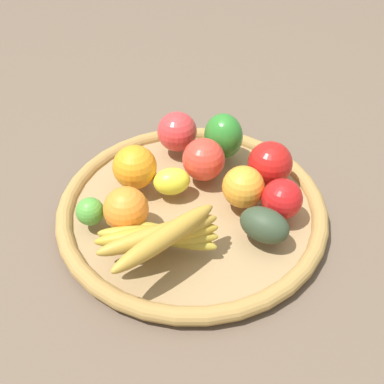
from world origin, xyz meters
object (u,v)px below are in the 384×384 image
Objects in this scene: bell_pepper at (223,136)px; banana_bunch at (160,235)px; orange_1 at (243,187)px; lime_0 at (90,213)px; apple_3 at (282,199)px; apple_2 at (177,132)px; orange_0 at (135,167)px; lemon_0 at (172,181)px; apple_1 at (204,159)px; apple_0 at (270,164)px; orange_2 at (126,209)px; avocado at (264,225)px.

banana_bunch is at bearing -56.49° from bell_pepper.
lime_0 is at bearing -95.28° from orange_1.
apple_2 is at bearing -153.26° from apple_3.
orange_0 is 0.18m from bell_pepper.
lemon_0 is 0.83× the size of orange_0.
apple_3 is at bearing 49.11° from orange_1.
apple_2 is (-0.12, 0.04, 0.01)m from lemon_0.
banana_bunch is at bearing 1.06° from orange_0.
apple_1 is at bearing 12.85° from apple_2.
banana_bunch is 0.13m from lime_0.
apple_2 reaches higher than apple_3.
lime_0 is (-0.07, -0.29, -0.01)m from apple_3.
lemon_0 is 0.17m from apple_0.
lemon_0 is at bearing 104.69° from lime_0.
bell_pepper reaches higher than apple_2.
apple_2 is 0.22m from orange_2.
avocado is 1.05× the size of apple_1.
orange_2 is at bearing -19.32° from orange_0.
orange_1 is at bearing 25.83° from apple_1.
apple_1 is 0.87× the size of bell_pepper.
lime_0 is at bearing -112.93° from avocado.
orange_1 reaches higher than lemon_0.
apple_1 is (-0.13, -0.09, 0.00)m from apple_3.
orange_2 reaches higher than apple_3.
apple_3 is 0.08m from apple_0.
apple_2 is at bearing -138.12° from bell_pepper.
apple_1 is at bearing -113.10° from apple_0.
orange_0 is at bearing -94.81° from bell_pepper.
bell_pepper is at bearing 122.27° from orange_2.
orange_1 is 0.19m from orange_0.
apple_3 is 0.15m from apple_1.
banana_bunch reaches higher than orange_2.
avocado is 0.17m from apple_1.
apple_3 is at bearing 130.23° from avocado.
orange_2 is 0.26m from apple_0.
orange_2 reaches higher than lemon_0.
lemon_0 is 0.89× the size of orange_2.
orange_0 is (-0.14, -0.21, 0.01)m from apple_3.
orange_1 is at bearing -130.89° from apple_3.
apple_2 is at bearing 130.08° from orange_0.
lemon_0 is 0.15m from lime_0.
orange_0 is at bearing -49.92° from apple_2.
orange_1 reaches higher than apple_3.
lime_0 is 0.28m from bell_pepper.
apple_0 is (-0.04, 0.06, 0.00)m from orange_1.
lime_0 is (0.16, -0.18, -0.01)m from apple_2.
orange_2 is at bearing -82.00° from apple_0.
avocado is 0.24m from orange_0.
orange_0 is 0.12m from apple_1.
lemon_0 is 0.80× the size of avocado.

